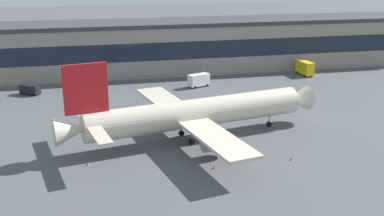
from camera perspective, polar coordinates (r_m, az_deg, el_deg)
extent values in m
plane|color=#4C4F54|center=(93.14, 3.62, -3.41)|extent=(600.00, 600.00, 0.00)
cube|color=gray|center=(147.56, -3.00, 7.30)|extent=(166.39, 18.88, 14.46)
cube|color=#38383D|center=(146.40, -3.05, 10.32)|extent=(169.71, 19.26, 1.20)
cube|color=#192333|center=(138.25, -2.30, 6.93)|extent=(163.06, 0.16, 5.21)
cylinder|color=beige|center=(89.97, 0.58, -0.60)|extent=(43.95, 13.72, 5.45)
cone|color=beige|center=(101.64, 12.70, 1.09)|extent=(5.81, 6.02, 5.18)
cone|color=beige|center=(83.41, -14.44, -2.64)|extent=(6.82, 5.96, 4.90)
cube|color=red|center=(81.81, -12.81, 2.30)|extent=(7.58, 1.95, 8.72)
cube|color=beige|center=(89.30, -13.02, -0.65)|extent=(4.23, 10.09, 0.30)
cube|color=beige|center=(78.17, -11.24, -3.14)|extent=(4.23, 10.09, 0.30)
cube|color=beige|center=(100.48, -3.46, 0.98)|extent=(9.66, 20.46, 0.50)
cube|color=beige|center=(78.69, 3.08, -3.73)|extent=(9.66, 20.46, 0.50)
cylinder|color=#99999E|center=(98.75, -2.28, -0.45)|extent=(4.99, 3.80, 3.00)
cylinder|color=#99999E|center=(82.25, 2.74, -4.19)|extent=(4.99, 3.80, 3.00)
cylinder|color=black|center=(99.22, 9.32, -1.95)|extent=(1.18, 0.70, 1.10)
cylinder|color=slate|center=(98.73, 9.37, -1.11)|extent=(0.24, 0.24, 2.51)
cylinder|color=black|center=(92.81, -1.29, -3.09)|extent=(1.18, 0.70, 1.10)
cylinder|color=slate|center=(92.28, -1.30, -2.20)|extent=(0.24, 0.24, 2.51)
cylinder|color=black|center=(88.60, -0.06, -4.11)|extent=(1.18, 0.70, 1.10)
cylinder|color=slate|center=(88.05, -0.06, -3.18)|extent=(0.24, 0.24, 2.51)
cube|color=black|center=(128.44, -19.09, 2.19)|extent=(5.55, 4.69, 2.20)
cube|color=black|center=(127.45, -18.61, 2.33)|extent=(2.63, 2.69, 0.55)
cylinder|color=black|center=(128.34, -18.13, 1.76)|extent=(0.75, 0.64, 0.70)
cylinder|color=black|center=(126.86, -18.68, 1.53)|extent=(0.75, 0.64, 0.70)
cylinder|color=black|center=(130.59, -19.40, 1.89)|extent=(0.75, 0.64, 0.70)
cylinder|color=black|center=(129.13, -19.94, 1.67)|extent=(0.75, 0.64, 0.70)
cube|color=yellow|center=(146.86, 13.54, 4.81)|extent=(2.96, 7.32, 3.80)
cube|color=black|center=(145.02, 13.94, 4.93)|extent=(2.51, 2.64, 0.95)
cylinder|color=black|center=(145.72, 14.37, 3.88)|extent=(0.33, 0.71, 0.70)
cylinder|color=black|center=(144.57, 13.57, 3.84)|extent=(0.33, 0.71, 0.70)
cylinder|color=black|center=(149.97, 13.42, 4.33)|extent=(0.33, 0.71, 0.70)
cylinder|color=black|center=(148.85, 12.63, 4.28)|extent=(0.33, 0.71, 0.70)
cube|color=white|center=(128.93, 0.83, 3.44)|extent=(6.46, 4.53, 3.20)
cube|color=black|center=(129.74, 1.42, 3.82)|extent=(2.79, 2.85, 0.80)
cylinder|color=black|center=(131.38, 1.28, 2.98)|extent=(0.76, 0.55, 0.70)
cylinder|color=black|center=(129.72, 1.86, 2.79)|extent=(0.76, 0.55, 0.70)
cylinder|color=black|center=(128.97, -0.21, 2.71)|extent=(0.76, 0.55, 0.70)
cylinder|color=black|center=(127.27, 0.36, 2.51)|extent=(0.76, 0.55, 0.70)
cone|color=#F2590C|center=(81.79, -12.55, -6.63)|extent=(0.50, 0.50, 0.63)
cone|color=#F2590C|center=(83.78, 12.00, -5.99)|extent=(0.50, 0.50, 0.63)
cone|color=#F2590C|center=(78.90, 2.75, -7.12)|extent=(0.51, 0.51, 0.64)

